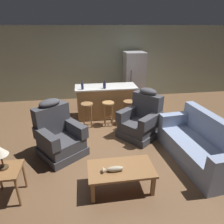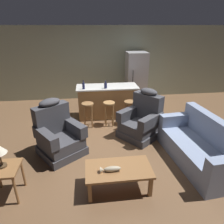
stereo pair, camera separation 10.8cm
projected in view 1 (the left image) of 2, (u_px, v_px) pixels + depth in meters
The scene contains 15 objects.
ground_plane at pixel (113, 138), 5.01m from camera, with size 12.00×12.00×0.00m.
back_wall at pixel (100, 64), 7.32m from camera, with size 12.00×0.05×2.60m.
coffee_table at pixel (121, 171), 3.33m from camera, with size 1.10×0.60×0.42m.
fish_figurine at pixel (113, 169), 3.22m from camera, with size 0.34×0.10×0.10m.
couch at pixel (200, 146), 4.06m from camera, with size 1.00×1.96×0.94m.
recliner_near_lamp at pixel (59, 136), 4.26m from camera, with size 1.17×1.17×1.20m.
recliner_near_island at pixel (141, 120), 4.97m from camera, with size 1.18×1.18×1.20m.
end_table at pixel (6, 175), 3.10m from camera, with size 0.48×0.48×0.56m.
kitchen_island at pixel (106, 101), 6.04m from camera, with size 1.80×0.70×0.95m.
bar_stool_left at pixel (87, 111), 5.39m from camera, with size 0.32×0.32×0.68m.
bar_stool_middle at pixel (108, 109), 5.47m from camera, with size 0.32×0.32×0.68m.
bar_stool_right at pixel (129, 108), 5.55m from camera, with size 0.32×0.32×0.68m.
refrigerator at pixel (134, 77), 7.13m from camera, with size 0.70×0.69×1.76m.
bottle_tall_green at pixel (82, 86), 5.54m from camera, with size 0.07×0.07×0.25m.
bottle_short_amber at pixel (104, 86), 5.62m from camera, with size 0.08×0.08×0.22m.
Camera 1 is at (-0.66, -4.28, 2.59)m, focal length 32.00 mm.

